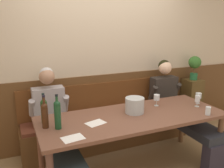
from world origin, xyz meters
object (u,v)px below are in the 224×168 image
object	(u,v)px
wine_bottle_clear_water	(58,114)
wine_bottle_amber_mid	(45,114)
person_right_seat	(179,108)
wall_bench	(109,127)
wine_glass_center_rear	(157,98)
wine_bottle_green_tall	(44,110)
person_center_right_seat	(55,128)
wine_glass_center_front	(197,99)
potted_plant	(195,65)
water_tumbler_right	(208,111)
dining_table	(133,121)
wine_glass_near_bucket	(141,101)
ice_bucket	(135,105)
wine_glass_left_end	(198,96)

from	to	relation	value
wine_bottle_clear_water	wine_bottle_amber_mid	xyz separation A→B (m)	(-0.12, 0.07, -0.02)
person_right_seat	wall_bench	bearing A→B (deg)	155.93
wine_bottle_clear_water	wine_glass_center_rear	xyz separation A→B (m)	(1.34, 0.20, -0.06)
wine_bottle_clear_water	wine_bottle_green_tall	size ratio (longest dim) A/B	1.11
person_center_right_seat	wine_glass_center_front	world-z (taller)	person_center_right_seat
person_center_right_seat	potted_plant	xyz separation A→B (m)	(2.45, 0.44, 0.52)
wine_bottle_amber_mid	potted_plant	size ratio (longest dim) A/B	0.89
person_right_seat	water_tumbler_right	distance (m)	0.69
dining_table	wine_bottle_clear_water	distance (m)	0.93
wine_glass_near_bucket	wine_glass_center_rear	world-z (taller)	wine_glass_center_rear
wine_glass_near_bucket	wine_glass_center_rear	bearing A→B (deg)	0.15
dining_table	water_tumbler_right	distance (m)	0.91
wine_bottle_clear_water	wine_glass_center_front	xyz separation A→B (m)	(1.82, -0.04, -0.07)
wine_glass_center_rear	water_tumbler_right	xyz separation A→B (m)	(0.39, -0.52, -0.06)
dining_table	wine_bottle_amber_mid	world-z (taller)	wine_bottle_amber_mid
person_center_right_seat	wine_bottle_clear_water	distance (m)	0.46
ice_bucket	wine_bottle_amber_mid	bearing A→B (deg)	-179.28
wine_glass_left_end	potted_plant	distance (m)	0.96
wine_glass_left_end	wine_bottle_green_tall	bearing A→B (deg)	175.26
wall_bench	wine_glass_center_front	bearing A→B (deg)	-40.53
wine_glass_center_rear	wine_glass_center_front	world-z (taller)	wine_glass_center_rear
dining_table	wine_bottle_amber_mid	xyz separation A→B (m)	(-1.01, 0.06, 0.23)
wine_bottle_clear_water	water_tumbler_right	size ratio (longest dim) A/B	3.76
wine_bottle_amber_mid	wine_glass_left_end	world-z (taller)	wine_bottle_amber_mid
potted_plant	person_center_right_seat	bearing A→B (deg)	-169.71
person_right_seat	wine_glass_near_bucket	bearing A→B (deg)	-169.69
wine_bottle_amber_mid	potted_plant	distance (m)	2.69
wine_glass_near_bucket	water_tumbler_right	size ratio (longest dim) A/B	1.40
wine_bottle_green_tall	water_tumbler_right	xyz separation A→B (m)	(1.84, -0.54, -0.10)
water_tumbler_right	potted_plant	bearing A→B (deg)	56.26
wine_glass_near_bucket	wine_glass_left_end	size ratio (longest dim) A/B	0.94
wine_bottle_amber_mid	water_tumbler_right	distance (m)	1.89
wine_glass_left_end	wine_glass_center_rear	xyz separation A→B (m)	(-0.58, 0.15, 0.00)
dining_table	potted_plant	bearing A→B (deg)	25.92
person_right_seat	ice_bucket	world-z (taller)	person_right_seat
dining_table	wine_bottle_green_tall	bearing A→B (deg)	168.51
wine_glass_center_front	dining_table	bearing A→B (deg)	176.37
person_center_right_seat	water_tumbler_right	distance (m)	1.84
person_center_right_seat	person_right_seat	world-z (taller)	person_center_right_seat
water_tumbler_right	wine_bottle_clear_water	bearing A→B (deg)	169.37
wine_glass_near_bucket	wine_glass_left_end	world-z (taller)	wine_glass_left_end
wine_bottle_green_tall	water_tumbler_right	world-z (taller)	wine_bottle_green_tall
ice_bucket	wine_glass_left_end	world-z (taller)	ice_bucket
wine_glass_left_end	water_tumbler_right	size ratio (longest dim) A/B	1.49
wall_bench	person_center_right_seat	bearing A→B (deg)	-154.86
wine_bottle_amber_mid	wine_glass_left_end	bearing A→B (deg)	-0.64
wall_bench	water_tumbler_right	size ratio (longest dim) A/B	25.60
water_tumbler_right	wine_glass_center_front	bearing A→B (deg)	72.71
wine_glass_left_end	wine_glass_center_front	xyz separation A→B (m)	(-0.10, -0.09, -0.00)
wine_bottle_green_tall	water_tumbler_right	bearing A→B (deg)	-16.52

